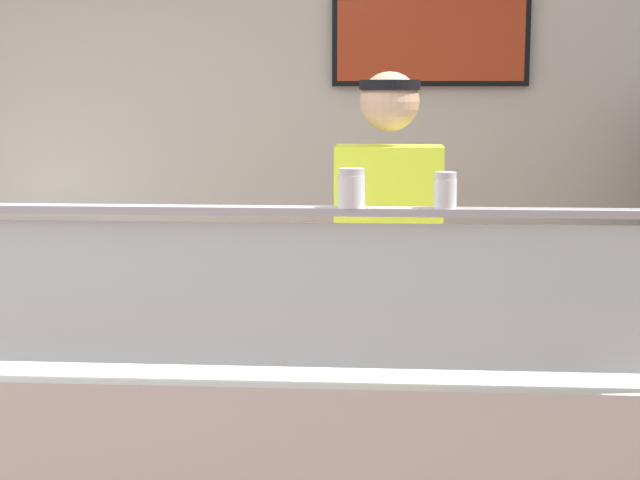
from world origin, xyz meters
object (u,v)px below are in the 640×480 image
worker_figure (389,283)px  pizza_box_stack (16,253)px  pizza_server (355,329)px  pizza_tray (359,334)px  pepper_flake_shaker (445,192)px  parmesan_shaker (352,190)px

worker_figure → pizza_box_stack: 1.93m
pizza_server → pizza_box_stack: 2.20m
pizza_tray → worker_figure: worker_figure is taller
pizza_tray → pizza_server: size_ratio=1.73×
pizza_server → pepper_flake_shaker: 0.66m
pizza_tray → parmesan_shaker: 0.65m
pepper_flake_shaker → pizza_box_stack: (-1.85, 1.91, -0.49)m
parmesan_shaker → pizza_box_stack: 2.55m
pizza_server → pepper_flake_shaker: bearing=-75.4°
pizza_tray → parmesan_shaker: parmesan_shaker is taller
pizza_server → pepper_flake_shaker: size_ratio=3.11×
pizza_server → parmesan_shaker: parmesan_shaker is taller
pizza_tray → worker_figure: (0.09, 0.60, 0.04)m
parmesan_shaker → pepper_flake_shaker: 0.23m
pepper_flake_shaker → pizza_server: bearing=119.8°
pizza_box_stack → pepper_flake_shaker: bearing=-45.8°
pizza_tray → parmesan_shaker: bearing=-91.0°
pizza_server → worker_figure: bearing=65.6°
parmesan_shaker → pizza_tray: bearing=89.0°
pizza_tray → pizza_server: 0.03m
parmesan_shaker → pepper_flake_shaker: parmesan_shaker is taller
pizza_tray → pizza_box_stack: bearing=137.9°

